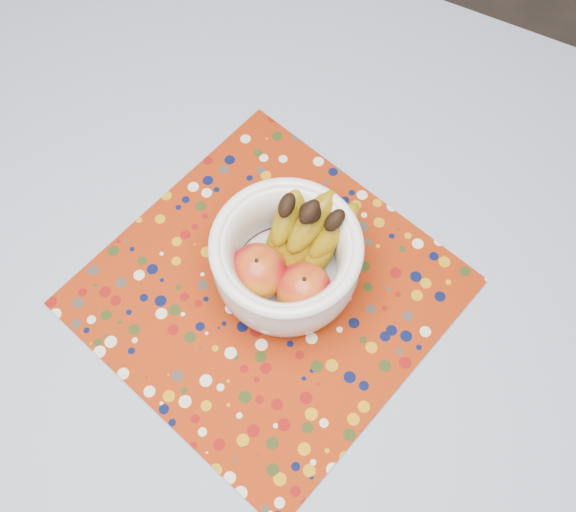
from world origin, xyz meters
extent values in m
plane|color=#2D2826|center=(0.00, 0.00, 0.00)|extent=(4.00, 4.00, 0.00)
cube|color=brown|center=(0.00, 0.00, 0.73)|extent=(1.20, 1.20, 0.04)
cylinder|color=brown|center=(-0.53, 0.53, 0.35)|extent=(0.06, 0.06, 0.71)
cube|color=slate|center=(0.00, 0.00, 0.76)|extent=(1.32, 1.32, 0.01)
cube|color=maroon|center=(-0.01, 0.06, 0.76)|extent=(0.52, 0.52, 0.00)
cylinder|color=white|center=(0.00, 0.09, 0.77)|extent=(0.10, 0.10, 0.01)
cylinder|color=white|center=(0.00, 0.09, 0.78)|extent=(0.14, 0.14, 0.01)
torus|color=white|center=(0.00, 0.09, 0.87)|extent=(0.19, 0.19, 0.02)
ellipsoid|color=maroon|center=(-0.03, 0.06, 0.82)|extent=(0.08, 0.08, 0.07)
ellipsoid|color=maroon|center=(0.04, 0.07, 0.82)|extent=(0.07, 0.07, 0.06)
sphere|color=black|center=(0.01, 0.14, 0.89)|extent=(0.03, 0.03, 0.03)
camera|label=1|loc=(0.16, -0.22, 1.61)|focal=42.00mm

